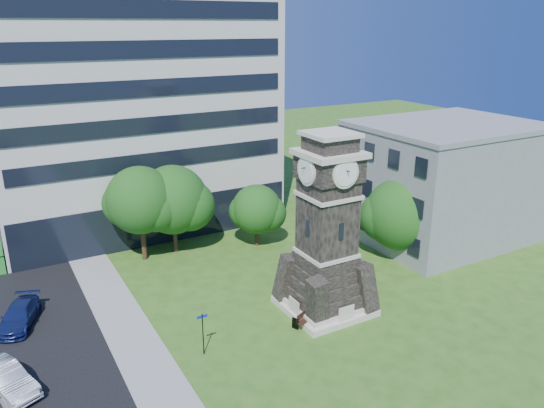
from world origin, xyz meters
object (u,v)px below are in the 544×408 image
car_street_north (19,316)px  car_east_lot (444,248)px  car_street_mid (4,379)px  clock_tower (327,237)px  park_bench (307,317)px  street_sign (203,329)px

car_street_north → car_east_lot: bearing=11.5°
car_street_mid → clock_tower: bearing=-27.6°
car_street_mid → park_bench: size_ratio=2.40×
clock_tower → park_bench: 5.34m
car_east_lot → park_bench: bearing=80.5°
street_sign → car_street_mid: bearing=168.7°
car_street_mid → car_east_lot: 33.56m
park_bench → street_sign: bearing=154.8°
clock_tower → car_street_north: bearing=156.6°
car_street_north → car_east_lot: (32.23, -5.53, -0.00)m
clock_tower → car_east_lot: (13.84, 2.41, -4.62)m
street_sign → car_street_north: bearing=135.7°
clock_tower → street_sign: clock_tower is taller
car_street_mid → car_street_north: (1.31, 6.80, -0.10)m
car_street_mid → park_bench: bearing=-31.7°
clock_tower → car_street_mid: (-19.69, 1.14, -4.51)m
car_east_lot → street_sign: size_ratio=1.79×
car_street_mid → car_east_lot: (33.54, 1.27, -0.11)m
clock_tower → car_east_lot: 14.79m
car_street_mid → car_east_lot: car_street_mid is taller
car_street_north → park_bench: size_ratio=2.37×
car_east_lot → car_street_mid: bearing=70.1°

